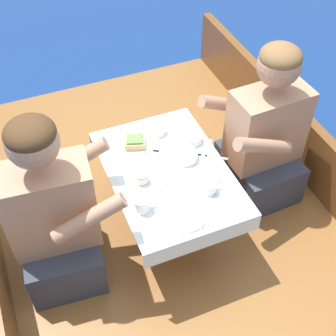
% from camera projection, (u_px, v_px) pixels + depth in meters
% --- Properties ---
extents(ground_plane, '(60.00, 60.00, 0.00)m').
position_uv_depth(ground_plane, '(169.00, 261.00, 2.88)').
color(ground_plane, navy).
extents(boat_deck, '(1.90, 2.96, 0.36)m').
position_uv_depth(boat_deck, '(169.00, 244.00, 2.75)').
color(boat_deck, brown).
rests_on(boat_deck, ground_plane).
extents(gunwale_starboard, '(0.06, 2.96, 0.39)m').
position_uv_depth(gunwale_starboard, '(315.00, 157.00, 2.73)').
color(gunwale_starboard, brown).
rests_on(gunwale_starboard, boat_deck).
extents(cockpit_table, '(0.58, 0.85, 0.43)m').
position_uv_depth(cockpit_table, '(168.00, 177.00, 2.36)').
color(cockpit_table, '#B2B2B7').
rests_on(cockpit_table, boat_deck).
extents(person_port, '(0.55, 0.48, 0.98)m').
position_uv_depth(person_port, '(54.00, 217.00, 2.15)').
color(person_port, '#333847').
rests_on(person_port, boat_deck).
extents(person_starboard, '(0.54, 0.46, 0.97)m').
position_uv_depth(person_starboard, '(264.00, 138.00, 2.55)').
color(person_starboard, '#333847').
rests_on(person_starboard, boat_deck).
extents(plate_sandwich, '(0.17, 0.17, 0.01)m').
position_uv_depth(plate_sandwich, '(135.00, 146.00, 2.45)').
color(plate_sandwich, white).
rests_on(plate_sandwich, cockpit_table).
extents(plate_bread, '(0.19, 0.19, 0.01)m').
position_uv_depth(plate_bread, '(186.00, 215.00, 2.13)').
color(plate_bread, white).
rests_on(plate_bread, cockpit_table).
extents(sandwich, '(0.13, 0.12, 0.05)m').
position_uv_depth(sandwich, '(135.00, 142.00, 2.43)').
color(sandwich, tan).
rests_on(sandwich, plate_sandwich).
extents(bowl_port_near, '(0.11, 0.11, 0.04)m').
position_uv_depth(bowl_port_near, '(191.00, 138.00, 2.47)').
color(bowl_port_near, white).
rests_on(bowl_port_near, cockpit_table).
extents(bowl_starboard_near, '(0.12, 0.12, 0.04)m').
position_uv_depth(bowl_starboard_near, '(186.00, 156.00, 2.37)').
color(bowl_starboard_near, white).
rests_on(bowl_starboard_near, cockpit_table).
extents(coffee_cup_port, '(0.09, 0.06, 0.05)m').
position_uv_depth(coffee_cup_port, '(159.00, 130.00, 2.50)').
color(coffee_cup_port, white).
rests_on(coffee_cup_port, cockpit_table).
extents(coffee_cup_starboard, '(0.10, 0.07, 0.07)m').
position_uv_depth(coffee_cup_starboard, '(142.00, 204.00, 2.13)').
color(coffee_cup_starboard, white).
rests_on(coffee_cup_starboard, cockpit_table).
extents(coffee_cup_center, '(0.10, 0.07, 0.06)m').
position_uv_depth(coffee_cup_center, '(210.00, 187.00, 2.21)').
color(coffee_cup_center, white).
rests_on(coffee_cup_center, cockpit_table).
extents(tin_can, '(0.07, 0.07, 0.05)m').
position_uv_depth(tin_can, '(142.00, 178.00, 2.26)').
color(tin_can, silver).
rests_on(tin_can, cockpit_table).
extents(utensil_spoon_port, '(0.11, 0.14, 0.01)m').
position_uv_depth(utensil_spoon_port, '(208.00, 147.00, 2.45)').
color(utensil_spoon_port, silver).
rests_on(utensil_spoon_port, cockpit_table).
extents(utensil_knife_starboard, '(0.17, 0.02, 0.00)m').
position_uv_depth(utensil_knife_starboard, '(121.00, 161.00, 2.37)').
color(utensil_knife_starboard, silver).
rests_on(utensil_knife_starboard, cockpit_table).
extents(utensil_fork_starboard, '(0.15, 0.11, 0.00)m').
position_uv_depth(utensil_fork_starboard, '(208.00, 156.00, 2.40)').
color(utensil_fork_starboard, silver).
rests_on(utensil_fork_starboard, cockpit_table).
extents(utensil_spoon_center, '(0.15, 0.11, 0.01)m').
position_uv_depth(utensil_spoon_center, '(163.00, 188.00, 2.24)').
color(utensil_spoon_center, silver).
rests_on(utensil_spoon_center, cockpit_table).
extents(utensil_knife_port, '(0.16, 0.08, 0.00)m').
position_uv_depth(utensil_knife_port, '(230.00, 195.00, 2.21)').
color(utensil_knife_port, silver).
rests_on(utensil_knife_port, cockpit_table).
extents(utensil_fork_port, '(0.16, 0.11, 0.00)m').
position_uv_depth(utensil_fork_port, '(165.00, 152.00, 2.42)').
color(utensil_fork_port, silver).
rests_on(utensil_fork_port, cockpit_table).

